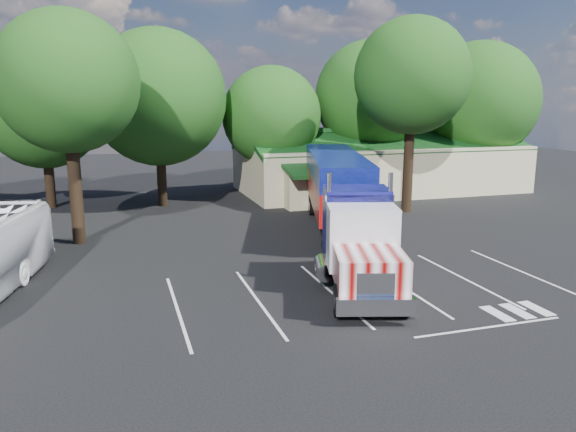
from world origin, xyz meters
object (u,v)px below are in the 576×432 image
object	(u,v)px
woman	(343,253)
bicycle	(336,238)
silver_sedan	(297,194)
semi_truck	(340,192)

from	to	relation	value
woman	bicycle	world-z (taller)	woman
bicycle	silver_sedan	bearing A→B (deg)	86.76
woman	bicycle	xyz separation A→B (m)	(1.52, 4.63, -0.50)
semi_truck	silver_sedan	xyz separation A→B (m)	(1.21, 11.59, -2.06)
semi_truck	silver_sedan	world-z (taller)	semi_truck
bicycle	silver_sedan	distance (m)	12.86
silver_sedan	bicycle	bearing A→B (deg)	163.67
silver_sedan	woman	bearing A→B (deg)	160.98
bicycle	silver_sedan	xyz separation A→B (m)	(1.88, 12.72, 0.29)
woman	bicycle	size ratio (longest dim) A/B	1.17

